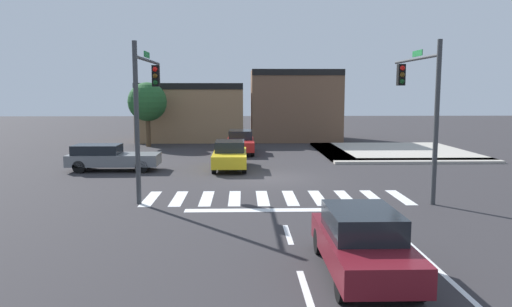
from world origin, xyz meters
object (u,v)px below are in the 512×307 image
traffic_signal_southeast (420,93)px  car_maroon (362,242)px  traffic_signal_southwest (146,94)px  car_yellow (230,155)px  car_gray (110,157)px  roadside_tree (147,102)px  car_red (240,142)px

traffic_signal_southeast → car_maroon: traffic_signal_southeast is taller
traffic_signal_southwest → car_maroon: (6.65, -9.21, -3.34)m
traffic_signal_southwest → traffic_signal_southeast: 11.00m
car_yellow → car_gray: (-6.35, -0.51, -0.03)m
car_maroon → car_yellow: size_ratio=0.95×
car_yellow → car_gray: size_ratio=0.98×
traffic_signal_southeast → car_maroon: size_ratio=1.39×
car_maroon → roadside_tree: (-9.92, 26.69, 2.61)m
traffic_signal_southwest → traffic_signal_southeast: bearing=-92.4°
traffic_signal_southwest → car_red: bearing=-15.8°
car_maroon → car_yellow: (-3.45, 15.73, -0.00)m
traffic_signal_southeast → roadside_tree: (-14.26, 17.93, -0.76)m
car_red → car_maroon: bearing=7.3°
car_red → traffic_signal_southwest: bearing=-15.8°
car_yellow → car_maroon: bearing=12.4°
car_red → roadside_tree: (-7.03, 4.21, 2.60)m
car_gray → roadside_tree: bearing=90.6°
traffic_signal_southwest → roadside_tree: 17.80m
traffic_signal_southeast → car_maroon: 10.34m
traffic_signal_southeast → car_red: size_ratio=1.32×
traffic_signal_southwest → car_maroon: 11.85m
traffic_signal_southeast → car_red: bearing=27.8°
car_maroon → car_gray: car_maroon is taller
car_red → traffic_signal_southeast: bearing=27.8°
traffic_signal_southeast → car_maroon: bearing=153.6°
traffic_signal_southwest → car_red: 14.19m
traffic_signal_southwest → car_gray: traffic_signal_southwest is taller
car_red → roadside_tree: size_ratio=0.94×
car_yellow → roadside_tree: bearing=-149.4°
traffic_signal_southwest → roadside_tree: size_ratio=1.24×
car_maroon → car_yellow: car_yellow is taller
traffic_signal_southeast → car_gray: (-14.14, 6.46, -3.41)m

